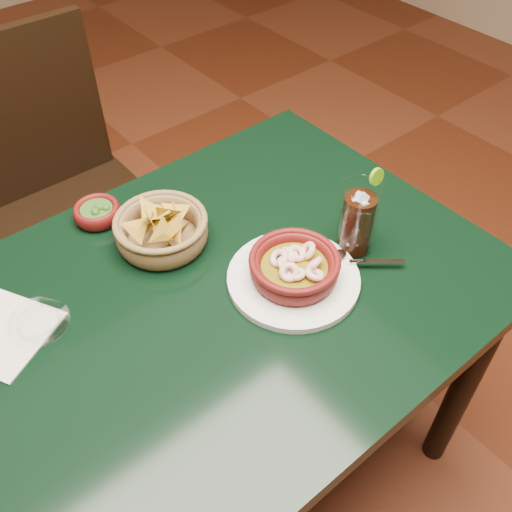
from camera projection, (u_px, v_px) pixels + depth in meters
ground at (213, 477)px, 1.59m from camera, size 7.00×7.00×0.00m
dining_table at (195, 338)px, 1.13m from camera, size 1.20×0.80×0.75m
dining_chair at (64, 197)px, 1.61m from camera, size 0.45×0.45×0.98m
shrimp_plate at (294, 270)px, 1.08m from camera, size 0.32×0.26×0.08m
chip_basket at (162, 230)px, 1.16m from camera, size 0.22×0.22×0.14m
guacamole_ramekin at (97, 212)px, 1.22m from camera, size 0.12×0.12×0.04m
cola_drink at (358, 219)px, 1.11m from camera, size 0.16×0.16×0.18m
glass_ashtray at (39, 322)px, 1.02m from camera, size 0.12×0.12×0.03m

